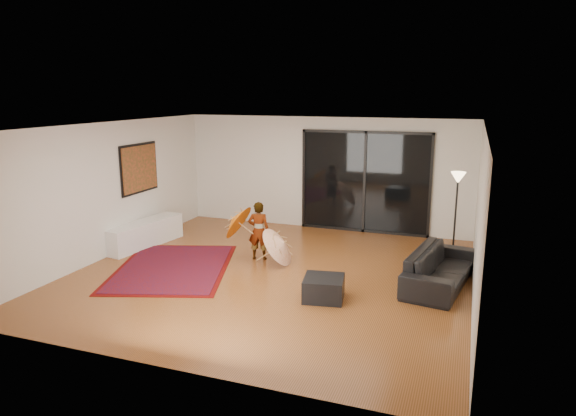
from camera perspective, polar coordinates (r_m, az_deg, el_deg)
The scene contains 17 objects.
floor at distance 9.54m, azimuth -1.90°, elevation -7.32°, with size 7.00×7.00×0.00m, color #985329.
ceiling at distance 8.97m, azimuth -2.03°, elevation 9.09°, with size 7.00×7.00×0.00m, color white.
wall_back at distance 12.42m, azimuth 4.04°, elevation 3.85°, with size 7.00×7.00×0.00m, color silver.
wall_front at distance 6.16m, azimuth -14.16°, elevation -5.87°, with size 7.00×7.00×0.00m, color silver.
wall_left at distance 10.93m, azimuth -19.28°, elevation 1.91°, with size 7.00×7.00×0.00m, color silver.
wall_right at distance 8.54m, azimuth 20.44°, elevation -1.09°, with size 7.00×7.00×0.00m, color silver.
sliding_door at distance 12.19m, azimuth 8.52°, elevation 2.85°, with size 3.06×0.07×2.40m.
painting at distance 11.64m, azimuth -16.17°, elevation 4.26°, with size 0.04×1.28×1.08m.
media_console at distance 11.57m, azimuth -15.69°, elevation -2.75°, with size 0.49×1.95×0.54m, color white.
speaker at distance 11.48m, azimuth -16.11°, elevation -3.56°, with size 0.25×0.25×0.29m, color #424244.
persian_rug at distance 10.07m, azimuth -12.67°, elevation -6.47°, with size 2.83×3.35×0.02m.
sofa at distance 9.29m, azimuth 16.52°, elevation -6.38°, with size 2.14×0.84×0.63m, color black.
ottoman at distance 8.40m, azimuth 3.99°, elevation -8.87°, with size 0.63×0.63×0.36m, color black.
floor_lamp at distance 10.83m, azimuth 18.29°, elevation 1.92°, with size 0.30×0.30×1.72m.
child at distance 10.19m, azimuth -3.28°, elevation -2.54°, with size 0.43×0.28×1.17m, color #999999.
parasol_orange at distance 10.33m, azimuth -6.21°, elevation -1.54°, with size 0.56×0.77×0.85m.
parasol_white at distance 9.86m, azimuth -0.39°, elevation -3.54°, with size 0.65×0.82×0.93m.
Camera 1 is at (3.33, -8.31, 3.29)m, focal length 32.00 mm.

